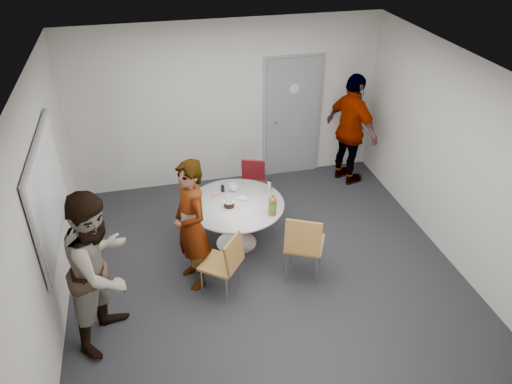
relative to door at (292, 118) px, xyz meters
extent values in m
plane|color=black|center=(-1.10, -2.48, -1.03)|extent=(5.00, 5.00, 0.00)
plane|color=silver|center=(-1.10, -2.48, 1.67)|extent=(5.00, 5.00, 0.00)
plane|color=#B9B6AF|center=(-1.10, 0.02, 0.32)|extent=(5.00, 0.00, 5.00)
plane|color=#B9B6AF|center=(-3.60, -2.48, 0.32)|extent=(0.00, 5.00, 5.00)
plane|color=#B9B6AF|center=(1.40, -2.48, 0.32)|extent=(0.00, 5.00, 5.00)
plane|color=#B9B6AF|center=(-1.10, -4.98, 0.32)|extent=(5.00, 0.00, 5.00)
cube|color=gray|center=(0.00, -0.01, 0.00)|extent=(0.90, 0.05, 2.05)
cube|color=gray|center=(0.00, 0.01, 0.00)|extent=(1.02, 0.04, 2.12)
cylinder|color=#B2BFC6|center=(0.00, -0.04, 0.52)|extent=(0.16, 0.01, 0.16)
cylinder|color=silver|center=(-0.32, -0.07, -0.01)|extent=(0.04, 0.14, 0.04)
cube|color=gray|center=(-3.56, -2.28, 0.42)|extent=(0.03, 1.90, 1.25)
cube|color=white|center=(-3.54, -2.28, 0.42)|extent=(0.01, 1.78, 1.13)
cylinder|color=silver|center=(-1.36, -1.85, -0.35)|extent=(1.32, 1.32, 0.03)
cylinder|color=silver|center=(-1.36, -1.85, -0.69)|extent=(0.09, 0.09, 0.64)
cylinder|color=silver|center=(-1.36, -1.85, -1.01)|extent=(0.57, 0.57, 0.02)
cylinder|color=silver|center=(-1.46, -1.92, -0.33)|extent=(0.19, 0.19, 0.01)
cylinder|color=black|center=(-1.46, -1.92, -0.29)|extent=(0.14, 0.14, 0.08)
cylinder|color=white|center=(-1.46, -1.92, -0.24)|extent=(0.14, 0.14, 0.02)
cylinder|color=brown|center=(-0.94, -2.22, -0.21)|extent=(0.11, 0.11, 0.24)
cylinder|color=#488535|center=(-0.94, -2.22, -0.20)|extent=(0.11, 0.11, 0.09)
cone|color=brown|center=(-0.94, -2.22, -0.07)|extent=(0.10, 0.10, 0.05)
cylinder|color=#589C46|center=(-0.94, -2.22, -0.03)|extent=(0.04, 0.04, 0.03)
imported|color=white|center=(-1.32, -1.52, -0.29)|extent=(0.16, 0.16, 0.10)
cylinder|color=black|center=(-1.47, -1.50, -0.28)|extent=(0.05, 0.05, 0.12)
cylinder|color=silver|center=(-0.83, -1.67, -0.24)|extent=(0.07, 0.07, 0.18)
cylinder|color=black|center=(-0.83, -1.67, -0.14)|extent=(0.07, 0.07, 0.03)
cube|color=#D2696E|center=(-1.58, -1.58, -0.32)|extent=(0.13, 0.08, 0.02)
ellipsoid|color=white|center=(-1.24, -1.78, -0.32)|extent=(0.18, 0.18, 0.03)
cube|color=brown|center=(-1.74, -2.76, -0.58)|extent=(0.59, 0.59, 0.03)
cube|color=brown|center=(-1.58, -2.88, -0.35)|extent=(0.31, 0.37, 0.40)
cylinder|color=silver|center=(-1.77, -2.52, -0.80)|extent=(0.02, 0.02, 0.45)
cylinder|color=silver|center=(-1.97, -2.79, -0.80)|extent=(0.02, 0.02, 0.45)
cylinder|color=silver|center=(-1.50, -2.73, -0.80)|extent=(0.02, 0.02, 0.45)
cylinder|color=silver|center=(-1.71, -3.00, -0.80)|extent=(0.02, 0.02, 0.45)
cube|color=brown|center=(-0.63, -2.68, -0.53)|extent=(0.63, 0.63, 0.04)
cube|color=brown|center=(-0.73, -2.88, -0.27)|extent=(0.44, 0.29, 0.45)
cylinder|color=silver|center=(-0.38, -2.59, -0.78)|extent=(0.02, 0.02, 0.50)
cylinder|color=silver|center=(-0.72, -2.43, -0.78)|extent=(0.02, 0.02, 0.50)
cylinder|color=silver|center=(-0.55, -2.93, -0.78)|extent=(0.02, 0.02, 0.50)
cylinder|color=silver|center=(-0.89, -2.77, -0.78)|extent=(0.02, 0.02, 0.50)
cube|color=#5E1215|center=(-0.94, -1.04, -0.62)|extent=(0.49, 0.49, 0.03)
cube|color=#5E1215|center=(-0.88, -0.87, -0.41)|extent=(0.37, 0.20, 0.36)
cylinder|color=silver|center=(-1.14, -1.13, -0.82)|extent=(0.02, 0.02, 0.40)
cylinder|color=silver|center=(-0.85, -1.24, -0.82)|extent=(0.02, 0.02, 0.40)
cylinder|color=silver|center=(-1.03, -0.84, -0.82)|extent=(0.02, 0.02, 0.40)
cylinder|color=silver|center=(-0.75, -0.95, -0.82)|extent=(0.02, 0.02, 0.40)
imported|color=#A5C6EA|center=(-2.02, -2.47, -0.16)|extent=(0.59, 0.73, 1.73)
imported|color=white|center=(-3.05, -3.12, -0.09)|extent=(1.06, 1.14, 1.87)
imported|color=black|center=(0.85, -0.53, -0.08)|extent=(0.82, 1.19, 1.88)
camera|label=1|loc=(-2.39, -7.41, 3.37)|focal=35.00mm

